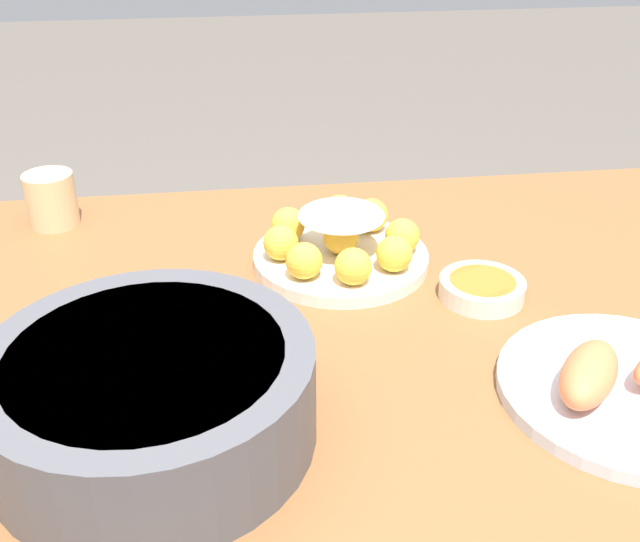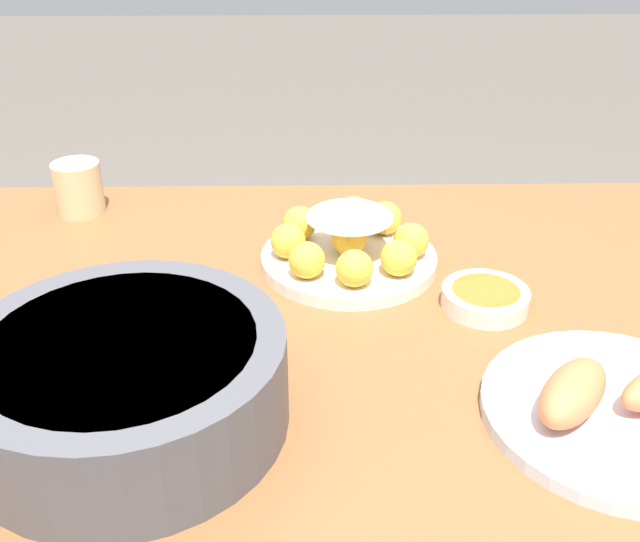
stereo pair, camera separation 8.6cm
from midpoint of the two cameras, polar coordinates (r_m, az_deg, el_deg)
name	(u,v)px [view 2 (the right image)]	position (r m, az deg, el deg)	size (l,w,h in m)	color
dining_table	(288,410)	(0.86, 0.43, -10.64)	(1.56, 0.87, 0.76)	brown
cake_plate	(349,246)	(0.94, 4.85, 1.83)	(0.22, 0.22, 0.08)	silver
serving_bowl	(126,379)	(0.69, -11.12, -8.22)	(0.29, 0.29, 0.09)	#4C4C51
sauce_bowl	(485,298)	(0.89, 15.20, -2.05)	(0.10, 0.10, 0.02)	silver
seafood_platter	(618,405)	(0.77, 24.85, -9.35)	(0.25, 0.25, 0.06)	silver
cup_near	(79,188)	(1.13, -15.87, 6.07)	(0.07, 0.07, 0.08)	#DBB27F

